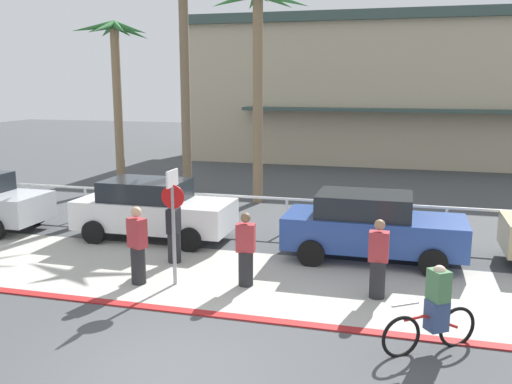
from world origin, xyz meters
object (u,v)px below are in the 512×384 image
object	(u,v)px
stop_sign_bike_lane	(173,211)
palm_tree_1	(185,25)
pedestrian_0	(174,234)
pedestrian_1	(378,262)
palm_tree_2	(259,50)
cyclist_red_0	(435,311)
car_blue_2	(371,226)
pedestrian_3	(246,253)
pedestrian_2	(138,249)
palm_tree_0	(115,62)
car_white_1	(153,209)

from	to	relation	value
stop_sign_bike_lane	palm_tree_1	world-z (taller)	palm_tree_1
pedestrian_0	pedestrian_1	world-z (taller)	pedestrian_1
pedestrian_1	pedestrian_0	bearing A→B (deg)	168.06
palm_tree_1	palm_tree_2	distance (m)	3.32
cyclist_red_0	pedestrian_1	xyz separation A→B (m)	(-1.03, 2.07, 0.08)
car_blue_2	pedestrian_3	world-z (taller)	car_blue_2
stop_sign_bike_lane	pedestrian_0	distance (m)	1.81
cyclist_red_0	pedestrian_2	xyz separation A→B (m)	(-6.15, 1.54, 0.12)
stop_sign_bike_lane	cyclist_red_0	bearing A→B (deg)	-17.60
stop_sign_bike_lane	cyclist_red_0	world-z (taller)	stop_sign_bike_lane
pedestrian_2	stop_sign_bike_lane	bearing A→B (deg)	11.39
car_blue_2	pedestrian_3	bearing A→B (deg)	-133.87
palm_tree_0	palm_tree_2	bearing A→B (deg)	-11.44
stop_sign_bike_lane	palm_tree_0	bearing A→B (deg)	124.03
palm_tree_2	pedestrian_1	world-z (taller)	palm_tree_2
stop_sign_bike_lane	car_blue_2	distance (m)	5.04
stop_sign_bike_lane	pedestrian_1	distance (m)	4.43
palm_tree_2	car_white_1	size ratio (longest dim) A/B	1.72
pedestrian_1	palm_tree_2	bearing A→B (deg)	119.56
palm_tree_0	cyclist_red_0	world-z (taller)	palm_tree_0
cyclist_red_0	pedestrian_3	distance (m)	4.34
stop_sign_bike_lane	pedestrian_3	size ratio (longest dim) A/B	1.55
car_blue_2	pedestrian_3	distance (m)	3.60
palm_tree_2	pedestrian_2	xyz separation A→B (m)	(-0.33, -8.98, -4.68)
pedestrian_0	pedestrian_1	bearing A→B (deg)	-11.94
car_white_1	cyclist_red_0	xyz separation A→B (m)	(7.42, -4.97, -0.18)
palm_tree_2	pedestrian_3	distance (m)	9.91
palm_tree_2	car_white_1	bearing A→B (deg)	-106.13
palm_tree_1	car_blue_2	bearing A→B (deg)	-41.22
car_white_1	pedestrian_1	xyz separation A→B (m)	(6.39, -2.90, -0.10)
cyclist_red_0	pedestrian_3	world-z (taller)	pedestrian_3
cyclist_red_0	pedestrian_3	bearing A→B (deg)	151.98
palm_tree_0	pedestrian_1	world-z (taller)	palm_tree_0
stop_sign_bike_lane	pedestrian_3	world-z (taller)	stop_sign_bike_lane
pedestrian_3	pedestrian_0	bearing A→B (deg)	153.34
car_white_1	cyclist_red_0	world-z (taller)	car_white_1
cyclist_red_0	palm_tree_0	bearing A→B (deg)	135.89
pedestrian_0	stop_sign_bike_lane	bearing A→B (deg)	-66.19
car_blue_2	pedestrian_1	bearing A→B (deg)	-83.12
palm_tree_0	car_white_1	distance (m)	9.37
pedestrian_1	pedestrian_2	bearing A→B (deg)	-174.07
palm_tree_2	pedestrian_1	bearing A→B (deg)	-60.44
stop_sign_bike_lane	palm_tree_2	xyz separation A→B (m)	(-0.47, 8.82, 3.82)
car_blue_2	pedestrian_0	xyz separation A→B (m)	(-4.64, -1.52, -0.13)
pedestrian_0	pedestrian_2	world-z (taller)	pedestrian_2
car_white_1	pedestrian_1	world-z (taller)	car_white_1
palm_tree_2	car_white_1	distance (m)	7.40
palm_tree_1	palm_tree_2	size ratio (longest dim) A/B	1.13
cyclist_red_0	pedestrian_1	distance (m)	2.31
palm_tree_1	pedestrian_3	xyz separation A→B (m)	(5.07, -9.22, -5.71)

